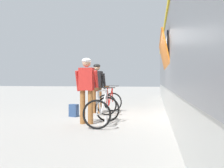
% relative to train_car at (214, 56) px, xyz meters
% --- Properties ---
extents(ground_plane, '(80.00, 80.00, 0.00)m').
position_rel_train_car_xyz_m(ground_plane, '(-2.76, -0.65, -1.97)').
color(ground_plane, '#A09E99').
extents(train_car, '(3.23, 21.37, 3.88)m').
position_rel_train_car_xyz_m(train_car, '(0.00, 0.00, 0.00)').
color(train_car, slate).
rests_on(train_car, ground).
extents(cyclist_near_in_red, '(0.61, 0.31, 1.76)m').
position_rel_train_car_xyz_m(cyclist_near_in_red, '(-3.68, -2.11, -0.91)').
color(cyclist_near_in_red, '#935B2D').
rests_on(cyclist_near_in_red, ground).
extents(cyclist_far_in_dark, '(0.63, 0.35, 1.76)m').
position_rel_train_car_xyz_m(cyclist_far_in_dark, '(-3.93, -0.10, -0.91)').
color(cyclist_far_in_dark, '#935B2D').
rests_on(cyclist_far_in_dark, ground).
extents(bicycle_near_silver, '(0.75, 1.10, 0.99)m').
position_rel_train_car_xyz_m(bicycle_near_silver, '(-3.22, -2.22, -1.56)').
color(bicycle_near_silver, black).
rests_on(bicycle_near_silver, ground).
extents(bicycle_far_red, '(0.73, 1.08, 0.99)m').
position_rel_train_car_xyz_m(bicycle_far_red, '(-3.48, -0.04, -1.56)').
color(bicycle_far_red, black).
rests_on(bicycle_far_red, ground).
extents(backpack_on_platform, '(0.32, 0.25, 0.40)m').
position_rel_train_car_xyz_m(backpack_on_platform, '(-4.46, -1.01, -1.77)').
color(backpack_on_platform, navy).
rests_on(backpack_on_platform, ground).
extents(water_bottle_near_the_bikes, '(0.08, 0.08, 0.21)m').
position_rel_train_car_xyz_m(water_bottle_near_the_bikes, '(-3.19, -1.97, -1.86)').
color(water_bottle_near_the_bikes, silver).
rests_on(water_bottle_near_the_bikes, ground).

